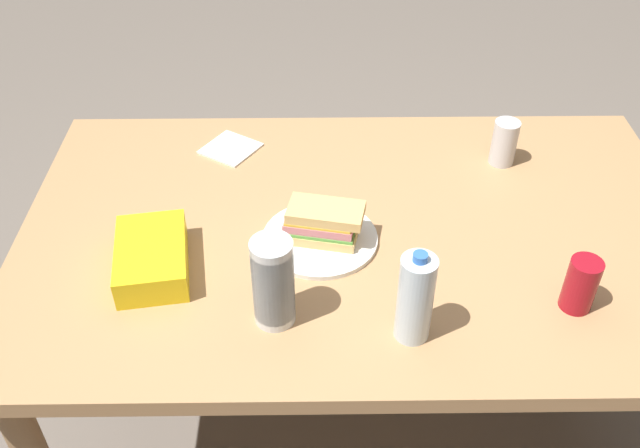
{
  "coord_description": "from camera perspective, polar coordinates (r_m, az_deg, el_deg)",
  "views": [
    {
      "loc": [
        -0.11,
        -1.27,
        1.83
      ],
      "look_at": [
        -0.09,
        -0.05,
        0.82
      ],
      "focal_mm": 39.4,
      "sensor_mm": 36.0,
      "label": 1
    }
  ],
  "objects": [
    {
      "name": "sandwich",
      "position": [
        1.59,
        0.15,
        0.1
      ],
      "size": [
        0.2,
        0.13,
        0.08
      ],
      "color": "#DBB26B",
      "rests_on": "paper_plate"
    },
    {
      "name": "soda_can_silver",
      "position": [
        1.9,
        14.74,
        6.42
      ],
      "size": [
        0.07,
        0.07,
        0.12
      ],
      "primitive_type": "cylinder",
      "color": "silver",
      "rests_on": "dining_table"
    },
    {
      "name": "paper_napkin",
      "position": [
        1.94,
        -7.28,
        6.11
      ],
      "size": [
        0.18,
        0.18,
        0.01
      ],
      "primitive_type": "cube",
      "rotation": [
        0.0,
        0.0,
        2.56
      ],
      "color": "white",
      "rests_on": "dining_table"
    },
    {
      "name": "ground_plane",
      "position": [
        2.23,
        2.47,
        -15.47
      ],
      "size": [
        8.0,
        8.0,
        0.0
      ],
      "primitive_type": "plane",
      "color": "#70665B"
    },
    {
      "name": "dining_table",
      "position": [
        1.72,
        3.09,
        -2.52
      ],
      "size": [
        1.6,
        0.99,
        0.77
      ],
      "color": "tan",
      "rests_on": "ground_plane"
    },
    {
      "name": "plastic_cup_stack",
      "position": [
        1.38,
        -3.82,
        -4.74
      ],
      "size": [
        0.08,
        0.08,
        0.2
      ],
      "color": "silver",
      "rests_on": "dining_table"
    },
    {
      "name": "soda_can_red",
      "position": [
        1.52,
        20.42,
        -4.63
      ],
      "size": [
        0.07,
        0.07,
        0.12
      ],
      "primitive_type": "cylinder",
      "color": "maroon",
      "rests_on": "dining_table"
    },
    {
      "name": "water_bottle_tall",
      "position": [
        1.36,
        7.74,
        -5.99
      ],
      "size": [
        0.07,
        0.07,
        0.21
      ],
      "color": "silver",
      "rests_on": "dining_table"
    },
    {
      "name": "chip_bag",
      "position": [
        1.57,
        -13.5,
        -2.66
      ],
      "size": [
        0.18,
        0.25,
        0.07
      ],
      "primitive_type": "cube",
      "rotation": [
        0.0,
        0.0,
        1.73
      ],
      "color": "yellow",
      "rests_on": "dining_table"
    },
    {
      "name": "paper_plate",
      "position": [
        1.62,
        -0.0,
        -1.2
      ],
      "size": [
        0.27,
        0.27,
        0.01
      ],
      "primitive_type": "cylinder",
      "color": "white",
      "rests_on": "dining_table"
    }
  ]
}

